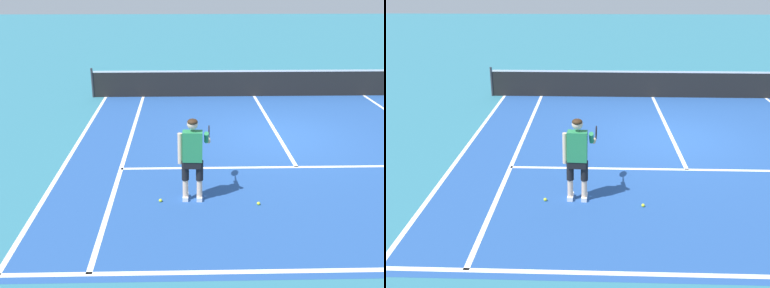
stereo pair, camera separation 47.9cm
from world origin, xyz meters
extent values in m
plane|color=teal|center=(0.00, 0.00, 0.00)|extent=(80.00, 80.00, 0.00)
cube|color=#234C93|center=(0.00, -0.83, 0.00)|extent=(10.98, 10.63, 0.00)
cube|color=white|center=(0.00, -5.95, 0.00)|extent=(10.98, 0.10, 0.01)
cube|color=white|center=(0.00, -2.11, 0.00)|extent=(8.23, 0.10, 0.01)
cube|color=white|center=(0.00, 1.09, 0.00)|extent=(0.10, 6.40, 0.01)
cube|color=white|center=(-4.12, -0.83, 0.00)|extent=(0.10, 10.23, 0.01)
cube|color=white|center=(-5.49, -0.83, 0.00)|extent=(0.10, 10.23, 0.01)
cylinder|color=#333338|center=(-5.94, 4.29, 0.54)|extent=(0.08, 0.08, 1.07)
cube|color=black|center=(0.00, 4.29, 0.46)|extent=(11.84, 0.02, 0.91)
cube|color=white|center=(0.00, 4.29, 0.94)|extent=(11.84, 0.03, 0.06)
cube|color=white|center=(-2.63, -3.60, 0.04)|extent=(0.12, 0.29, 0.09)
cube|color=white|center=(-2.35, -3.62, 0.04)|extent=(0.12, 0.29, 0.09)
cylinder|color=beige|center=(-2.63, -3.64, 0.27)|extent=(0.11, 0.11, 0.36)
cylinder|color=black|center=(-2.63, -3.64, 0.66)|extent=(0.14, 0.14, 0.41)
cylinder|color=beige|center=(-2.35, -3.66, 0.27)|extent=(0.11, 0.11, 0.36)
cylinder|color=black|center=(-2.35, -3.66, 0.66)|extent=(0.14, 0.14, 0.41)
cube|color=black|center=(-2.49, -3.65, 0.82)|extent=(0.35, 0.22, 0.20)
cube|color=#28844C|center=(-2.49, -3.65, 1.16)|extent=(0.39, 0.24, 0.60)
cylinder|color=beige|center=(-2.73, -3.64, 1.11)|extent=(0.09, 0.09, 0.62)
cylinder|color=#28844C|center=(-2.22, -3.57, 1.31)|extent=(0.10, 0.27, 0.29)
cylinder|color=beige|center=(-2.17, -3.37, 1.17)|extent=(0.10, 0.29, 0.14)
sphere|color=beige|center=(-2.49, -3.64, 1.60)|extent=(0.21, 0.21, 0.21)
ellipsoid|color=#382314|center=(-2.49, -3.66, 1.66)|extent=(0.21, 0.21, 0.12)
cylinder|color=#232326|center=(-2.14, -3.15, 1.14)|extent=(0.04, 0.20, 0.03)
cylinder|color=black|center=(-2.13, -3.00, 1.14)|extent=(0.03, 0.10, 0.02)
torus|color=black|center=(-2.12, -2.81, 1.14)|extent=(0.04, 0.30, 0.30)
cylinder|color=silver|center=(-2.12, -2.81, 1.14)|extent=(0.02, 0.25, 0.25)
sphere|color=#CCE02D|center=(-3.13, -3.72, 0.03)|extent=(0.07, 0.07, 0.07)
sphere|color=#CCE02D|center=(-1.20, -3.88, 0.03)|extent=(0.07, 0.07, 0.07)
camera|label=1|loc=(-2.68, -11.41, 4.24)|focal=40.88mm
camera|label=2|loc=(-2.20, -11.41, 4.24)|focal=40.88mm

